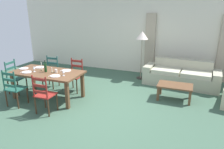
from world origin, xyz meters
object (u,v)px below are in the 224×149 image
(dining_chair_far_left, at_px, (51,72))
(wine_bottle, at_px, (45,68))
(dining_chair_near_right, at_px, (44,94))
(dining_chair_head_west, at_px, (15,77))
(coffee_cup_primary, at_px, (56,71))
(wine_glass_near_right, at_px, (63,71))
(coffee_table, at_px, (175,87))
(dining_chair_far_right, at_px, (75,75))
(dining_table, at_px, (47,75))
(dining_chair_near_left, at_px, (14,88))
(standing_lamp, at_px, (142,38))
(couch, at_px, (181,76))
(wine_glass_near_left, at_px, (34,68))

(dining_chair_far_left, xyz_separation_m, wine_bottle, (0.44, -0.77, 0.39))
(dining_chair_near_right, xyz_separation_m, dining_chair_head_west, (-1.61, 0.74, 0.00))
(coffee_cup_primary, bearing_deg, dining_chair_head_west, -177.73)
(dining_chair_near_right, bearing_deg, wine_glass_near_right, 79.48)
(wine_glass_near_right, distance_m, coffee_table, 2.96)
(dining_chair_far_right, xyz_separation_m, coffee_cup_primary, (-0.13, -0.72, 0.32))
(dining_table, bearing_deg, dining_chair_near_left, -122.95)
(wine_glass_near_right, bearing_deg, dining_table, 168.48)
(coffee_table, bearing_deg, dining_table, -160.76)
(wine_bottle, xyz_separation_m, wine_glass_near_right, (0.62, -0.10, -0.01))
(dining_chair_far_left, bearing_deg, standing_lamp, 36.38)
(dining_chair_near_left, height_order, coffee_cup_primary, dining_chair_near_left)
(wine_glass_near_right, bearing_deg, dining_chair_far_left, 140.72)
(dining_chair_near_right, relative_size, couch, 0.41)
(dining_chair_far_left, xyz_separation_m, standing_lamp, (2.42, 1.78, 0.93))
(wine_glass_near_left, distance_m, coffee_cup_primary, 0.61)
(dining_chair_far_right, height_order, wine_glass_near_left, dining_chair_far_right)
(dining_chair_far_right, bearing_deg, standing_lamp, 49.15)
(dining_table, bearing_deg, dining_chair_head_west, -178.16)
(dining_table, xyz_separation_m, dining_chair_far_left, (-0.46, 0.75, -0.19))
(dining_table, relative_size, coffee_cup_primary, 21.11)
(wine_glass_near_right, bearing_deg, dining_chair_near_right, -100.52)
(dining_chair_head_west, relative_size, coffee_table, 1.07)
(dining_chair_far_left, relative_size, dining_chair_head_west, 1.00)
(dining_chair_far_right, bearing_deg, coffee_cup_primary, -100.37)
(coffee_table, bearing_deg, wine_glass_near_left, -160.60)
(dining_chair_far_right, bearing_deg, wine_bottle, -119.39)
(dining_table, height_order, coffee_table, dining_table)
(dining_chair_far_right, height_order, standing_lamp, standing_lamp)
(coffee_table, bearing_deg, couch, 86.31)
(dining_chair_far_left, height_order, wine_bottle, wine_bottle)
(dining_chair_head_west, bearing_deg, wine_bottle, 0.64)
(wine_glass_near_right, bearing_deg, dining_chair_near_left, -150.99)
(wine_bottle, height_order, coffee_cup_primary, wine_bottle)
(dining_chair_near_right, xyz_separation_m, standing_lamp, (1.48, 3.31, 0.93))
(dining_table, height_order, wine_glass_near_right, wine_glass_near_right)
(coffee_table, xyz_separation_m, standing_lamp, (-1.28, 1.40, 1.06))
(dining_chair_far_left, xyz_separation_m, dining_chair_far_right, (0.87, -0.01, 0.00))
(wine_glass_near_left, relative_size, couch, 0.07)
(dining_table, height_order, wine_glass_near_left, wine_glass_near_left)
(couch, xyz_separation_m, standing_lamp, (-1.35, 0.18, 1.12))
(dining_table, distance_m, coffee_table, 3.45)
(dining_chair_near_left, height_order, coffee_table, dining_chair_near_left)
(dining_chair_far_left, relative_size, wine_bottle, 3.04)
(dining_chair_near_left, xyz_separation_m, dining_chair_far_left, (0.01, 1.47, 0.00))
(dining_chair_near_left, bearing_deg, wine_glass_near_right, 29.01)
(dining_chair_far_left, xyz_separation_m, coffee_cup_primary, (0.74, -0.73, 0.32))
(dining_chair_far_left, xyz_separation_m, coffee_table, (3.70, 0.38, -0.12))
(dining_chair_near_right, distance_m, wine_glass_near_left, 1.10)
(dining_chair_head_west, relative_size, wine_bottle, 3.04)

